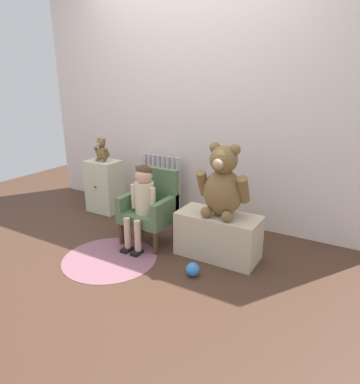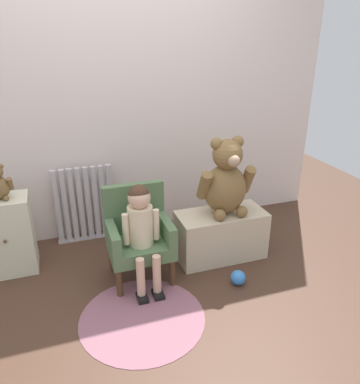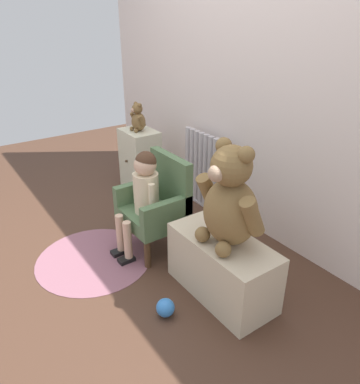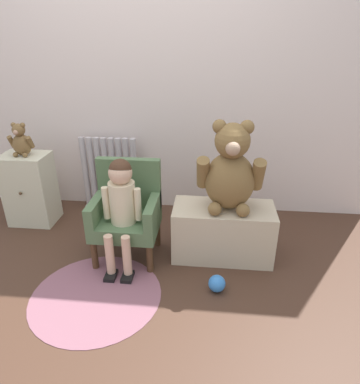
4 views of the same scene
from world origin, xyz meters
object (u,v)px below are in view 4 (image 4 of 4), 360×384
object	(u,v)px
small_teddy_bear	(21,141)
toy_ball	(217,283)
child_armchair	(127,211)
low_bench	(223,232)
child_figure	(121,199)
large_teddy_bear	(230,172)
floor_rug	(96,295)
radiator	(110,175)
small_dresser	(30,189)

from	to	relation	value
small_teddy_bear	toy_ball	bearing A→B (deg)	-25.00
child_armchair	low_bench	world-z (taller)	child_armchair
child_figure	large_teddy_bear	xyz separation A→B (m)	(0.68, 0.15, 0.15)
low_bench	floor_rug	distance (m)	0.93
child_figure	child_armchair	bearing A→B (deg)	90.00
child_figure	low_bench	world-z (taller)	child_figure
toy_ball	floor_rug	bearing A→B (deg)	-170.41
child_figure	floor_rug	distance (m)	0.61
radiator	toy_ball	bearing A→B (deg)	-46.74
large_teddy_bear	floor_rug	world-z (taller)	large_teddy_bear
child_armchair	low_bench	bearing A→B (deg)	3.06
low_bench	floor_rug	world-z (taller)	low_bench
radiator	toy_ball	xyz separation A→B (m)	(0.94, -0.99, -0.27)
low_bench	child_figure	bearing A→B (deg)	-167.61
child_figure	low_bench	xyz separation A→B (m)	(0.66, 0.14, -0.29)
small_dresser	child_armchair	world-z (taller)	child_armchair
child_armchair	low_bench	xyz separation A→B (m)	(0.66, 0.04, -0.15)
child_figure	small_teddy_bear	world-z (taller)	small_teddy_bear
small_dresser	low_bench	size ratio (longest dim) A/B	0.85
small_dresser	toy_ball	world-z (taller)	small_dresser
toy_ball	low_bench	bearing A→B (deg)	85.12
child_figure	toy_ball	bearing A→B (deg)	-20.69
child_armchair	child_figure	distance (m)	0.18
toy_ball	radiator	bearing A→B (deg)	133.26
floor_rug	toy_ball	distance (m)	0.74
small_dresser	child_armchair	xyz separation A→B (m)	(0.89, -0.36, 0.05)
floor_rug	small_teddy_bear	bearing A→B (deg)	133.50
radiator	low_bench	world-z (taller)	radiator
child_figure	large_teddy_bear	world-z (taller)	large_teddy_bear
low_bench	toy_ball	xyz separation A→B (m)	(-0.03, -0.38, -0.14)
small_dresser	small_teddy_bear	size ratio (longest dim) A/B	2.30
small_dresser	floor_rug	xyz separation A→B (m)	(0.79, -0.83, -0.29)
small_dresser	child_figure	world-z (taller)	child_figure
low_bench	small_teddy_bear	size ratio (longest dim) A/B	2.70
child_figure	small_dresser	bearing A→B (deg)	152.02
child_armchair	low_bench	distance (m)	0.68
small_dresser	large_teddy_bear	xyz separation A→B (m)	(1.57, -0.32, 0.35)
floor_rug	toy_ball	bearing A→B (deg)	9.59
radiator	low_bench	bearing A→B (deg)	-32.33
toy_ball	small_teddy_bear	bearing A→B (deg)	155.00
large_teddy_bear	floor_rug	xyz separation A→B (m)	(-0.78, -0.51, -0.63)
large_teddy_bear	small_teddy_bear	bearing A→B (deg)	168.58
radiator	low_bench	xyz separation A→B (m)	(0.97, -0.61, -0.13)
radiator	toy_ball	distance (m)	1.39
child_armchair	large_teddy_bear	size ratio (longest dim) A/B	1.14
small_teddy_bear	floor_rug	size ratio (longest dim) A/B	0.32
small_dresser	large_teddy_bear	world-z (taller)	large_teddy_bear
small_dresser	child_figure	distance (m)	1.02
child_armchair	small_teddy_bear	xyz separation A→B (m)	(-0.88, 0.36, 0.36)
large_teddy_bear	toy_ball	xyz separation A→B (m)	(-0.06, -0.39, -0.58)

